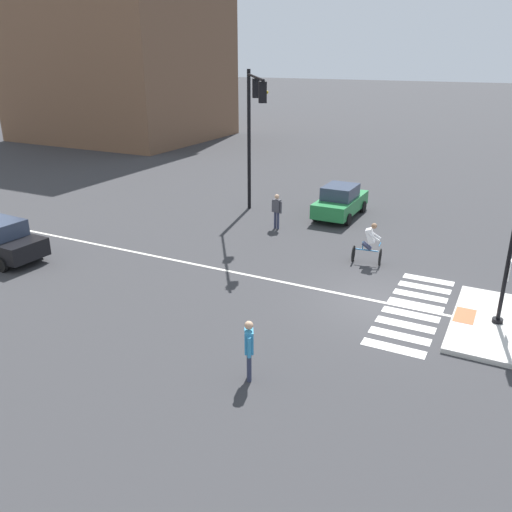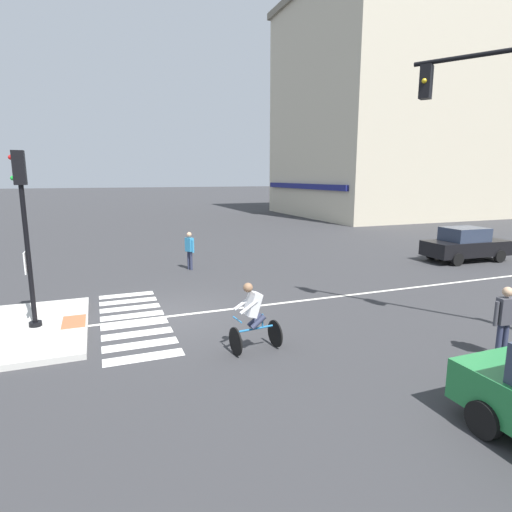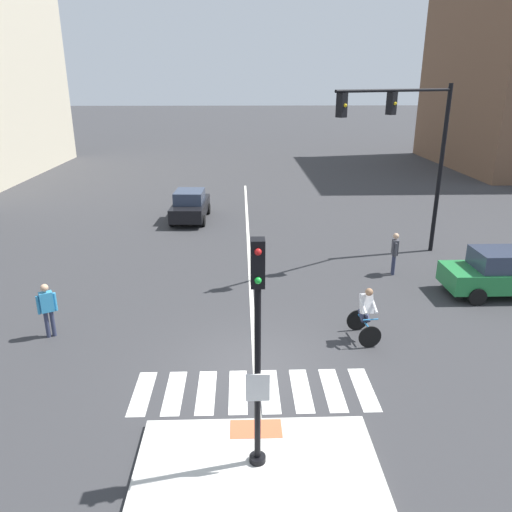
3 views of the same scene
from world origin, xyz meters
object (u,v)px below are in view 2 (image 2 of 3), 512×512
Objects in this scene: car_black_westbound_distant at (465,244)px; pedestrian_waiting_far_side at (505,317)px; cyclist at (253,316)px; signal_pole at (25,223)px; pedestrian_at_curb_left at (190,248)px.

car_black_westbound_distant is 2.50× the size of pedestrian_waiting_far_side.
car_black_westbound_distant is at bearing 115.17° from cyclist.
signal_pole is 8.25m from pedestrian_at_curb_left.
pedestrian_at_curb_left is 12.44m from pedestrian_waiting_far_side.
cyclist reaches higher than car_black_westbound_distant.
signal_pole is 2.72× the size of pedestrian_waiting_far_side.
pedestrian_waiting_far_side is (2.37, 5.09, 0.11)m from cyclist.
car_black_westbound_distant is at bearing 136.28° from pedestrian_waiting_far_side.
car_black_westbound_distant is at bearing 77.30° from pedestrian_at_curb_left.
car_black_westbound_distant is 2.50× the size of pedestrian_at_curb_left.
signal_pole is at bearing -80.69° from car_black_westbound_distant.
signal_pole is 2.70× the size of cyclist.
pedestrian_waiting_far_side reaches higher than car_black_westbound_distant.
pedestrian_at_curb_left is 1.00× the size of pedestrian_waiting_far_side.
pedestrian_waiting_far_side is (8.65, -8.27, 0.17)m from car_black_westbound_distant.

